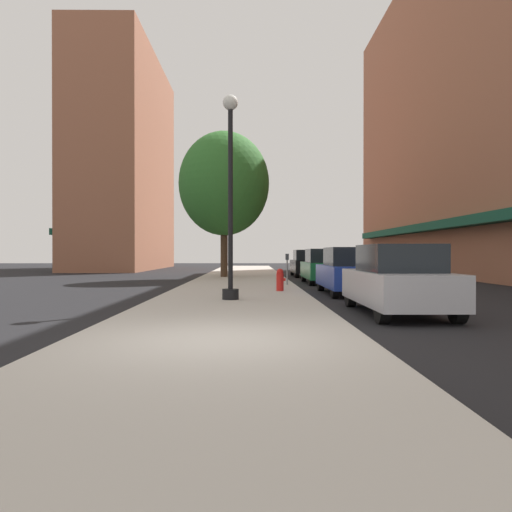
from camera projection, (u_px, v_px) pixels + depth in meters
name	position (u px, v px, depth m)	size (l,w,h in m)	color
ground_plane	(317.00, 281.00, 25.58)	(90.00, 90.00, 0.00)	black
sidewalk_slab	(242.00, 279.00, 26.54)	(4.80, 50.00, 0.12)	#B7B2A8
building_right_brick	(488.00, 97.00, 29.62)	(6.80, 40.00, 22.04)	#9E6047
building_far_background	(125.00, 164.00, 44.38)	(6.80, 18.00, 19.19)	#9E6047
lamppost	(230.00, 193.00, 14.00)	(0.48, 0.48, 5.90)	black
fire_hydrant	(280.00, 280.00, 17.18)	(0.33, 0.26, 0.79)	red
parking_meter_near	(287.00, 265.00, 20.58)	(0.14, 0.09, 1.31)	slate
tree_near	(224.00, 184.00, 27.37)	(5.09, 5.09, 8.19)	#422D1E
car_silver	(397.00, 280.00, 11.54)	(1.80, 4.30, 1.66)	black
car_blue	(349.00, 271.00, 17.17)	(1.80, 4.30, 1.66)	black
car_green	(324.00, 267.00, 23.25)	(1.80, 4.30, 1.66)	black
car_black	(307.00, 264.00, 30.25)	(1.80, 4.30, 1.66)	black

